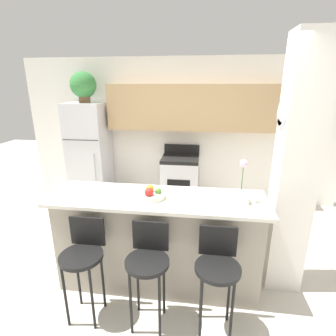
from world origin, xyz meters
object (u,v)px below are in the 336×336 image
Objects in this scene: orchid_vase at (241,192)px; fruit_bowl at (152,194)px; bar_stool_right at (217,267)px; bar_stool_mid at (148,261)px; refrigerator at (90,155)px; potted_plant_on_fridge at (83,86)px; bar_stool_left at (83,255)px; trash_bin at (118,197)px; stove_range at (180,182)px.

orchid_vase is 0.85m from fruit_bowl.
bar_stool_mid is at bearing 180.00° from bar_stool_right.
potted_plant_on_fridge is (-0.00, 0.00, 1.18)m from refrigerator.
bar_stool_right is (2.16, -2.43, -0.26)m from refrigerator.
trash_bin is (-0.43, 2.23, -0.45)m from bar_stool_left.
orchid_vase is (1.39, 0.47, 0.50)m from bar_stool_left.
fruit_bowl is (1.52, -1.97, 0.17)m from refrigerator.
stove_range is 2.51m from bar_stool_right.
bar_stool_left is at bearing 180.00° from bar_stool_mid.
orchid_vase is (0.75, -1.98, 0.67)m from stove_range.
fruit_bowl is (-0.05, 0.46, 0.43)m from bar_stool_mid.
trash_bin is (-1.83, 1.76, -0.95)m from orchid_vase.
bar_stool_mid is (0.59, 0.00, 0.00)m from bar_stool_left.
potted_plant_on_fridge is 1.98× the size of fruit_bowl.
trash_bin is at bearing 100.99° from bar_stool_left.
refrigerator is 2.49m from fruit_bowl.
bar_stool_left is at bearing -161.36° from orchid_vase.
fruit_bowl is at bearing 96.00° from bar_stool_mid.
bar_stool_left is at bearing -139.99° from fruit_bowl.
trash_bin is (-1.61, 2.23, -0.45)m from bar_stool_right.
trash_bin is (-1.08, -0.22, -0.27)m from stove_range.
bar_stool_mid is at bearing -57.16° from refrigerator.
fruit_bowl is (0.54, 0.46, 0.43)m from bar_stool_left.
stove_range is 1.12× the size of bar_stool_right.
potted_plant_on_fridge is at bearing 118.54° from refrigerator.
refrigerator is at bearing 111.89° from bar_stool_left.
potted_plant_on_fridge is 1.32× the size of trash_bin.
orchid_vase is at bearing -69.38° from stove_range.
fruit_bowl is at bearing -52.40° from potted_plant_on_fridge.
bar_stool_right is 2.79m from trash_bin.
stove_range reaches higher than bar_stool_right.
stove_range is 2.82× the size of trash_bin.
refrigerator is 4.75× the size of trash_bin.
stove_range is 1.14m from trash_bin.
stove_range is at bearing 86.98° from fruit_bowl.
stove_range is 4.24× the size of fruit_bowl.
bar_stool_right is (1.18, 0.00, 0.00)m from bar_stool_left.
bar_stool_mid is at bearing 0.00° from bar_stool_left.
potted_plant_on_fridge reaches higher than bar_stool_mid.
bar_stool_right is 2.26× the size of orchid_vase.
fruit_bowl is at bearing 144.49° from bar_stool_right.
orchid_vase reaches higher than bar_stool_right.
fruit_bowl is at bearing -93.02° from stove_range.
orchid_vase reaches higher than bar_stool_mid.
fruit_bowl reaches higher than bar_stool_right.
refrigerator is 1.89× the size of bar_stool_right.
orchid_vase is at bearing 18.64° from bar_stool_left.
bar_stool_left is (-0.65, -2.45, 0.18)m from stove_range.
orchid_vase is at bearing -39.57° from refrigerator.
trash_bin is (0.54, -0.20, -1.89)m from potted_plant_on_fridge.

